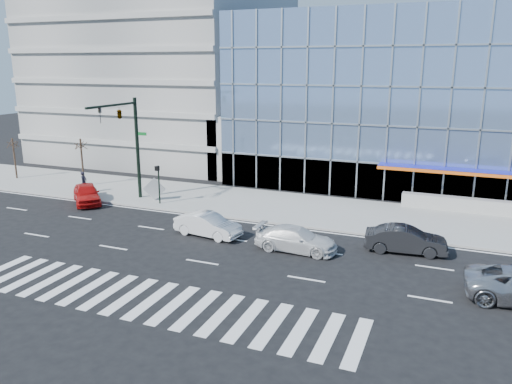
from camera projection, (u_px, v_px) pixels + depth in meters
ground at (232, 239)px, 31.25m from camera, size 160.00×160.00×0.00m
sidewalk at (276, 206)px, 38.41m from camera, size 120.00×8.00×0.15m
theatre_building at (478, 98)px, 47.63m from camera, size 42.00×26.00×15.00m
parking_garage at (170, 70)px, 59.38m from camera, size 24.00×24.00×20.00m
ramp_block at (253, 145)px, 48.85m from camera, size 6.00×8.00×6.00m
traffic_signal at (125, 125)px, 37.82m from camera, size 1.14×5.74×8.00m
ped_signal_post at (158, 179)px, 38.25m from camera, size 0.30×0.33×3.00m
street_tree_near at (81, 145)px, 43.60m from camera, size 1.10×1.10×4.23m
street_tree_far at (13, 144)px, 46.59m from camera, size 1.10×1.10×3.87m
white_suv at (296, 239)px, 29.23m from camera, size 4.90×2.03×1.42m
white_sedan at (208, 225)px, 31.74m from camera, size 4.61×2.14×1.46m
dark_sedan at (406, 240)px, 28.94m from camera, size 4.80×2.10×1.53m
red_sedan at (87, 194)px, 39.18m from camera, size 4.56×4.53×1.56m
pedestrian at (84, 182)px, 41.76m from camera, size 0.53×0.72×1.82m
tilted_panel at (154, 189)px, 39.47m from camera, size 1.74×0.71×1.84m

